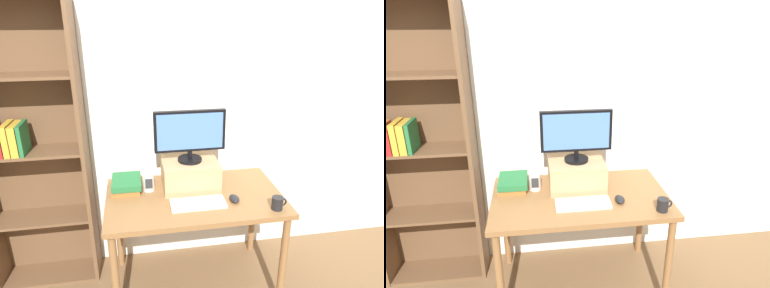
# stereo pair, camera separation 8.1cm
# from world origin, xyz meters

# --- Properties ---
(ground_plane) EXTENTS (12.00, 12.00, 0.00)m
(ground_plane) POSITION_xyz_m (0.00, 0.00, 0.00)
(ground_plane) COLOR brown
(back_wall) EXTENTS (7.00, 0.08, 2.60)m
(back_wall) POSITION_xyz_m (0.00, 0.46, 1.30)
(back_wall) COLOR silver
(back_wall) RESTS_ON ground_plane
(desk) EXTENTS (1.22, 0.72, 0.77)m
(desk) POSITION_xyz_m (0.00, 0.00, 0.68)
(desk) COLOR olive
(desk) RESTS_ON ground_plane
(bookshelf_unit) EXTENTS (0.74, 0.28, 2.09)m
(bookshelf_unit) POSITION_xyz_m (-1.12, 0.30, 1.06)
(bookshelf_unit) COLOR brown
(bookshelf_unit) RESTS_ON ground_plane
(riser_box) EXTENTS (0.40, 0.34, 0.20)m
(riser_box) POSITION_xyz_m (-0.01, 0.15, 0.86)
(riser_box) COLOR tan
(riser_box) RESTS_ON desk
(computer_monitor) EXTENTS (0.50, 0.17, 0.37)m
(computer_monitor) POSITION_xyz_m (-0.01, 0.15, 1.17)
(computer_monitor) COLOR black
(computer_monitor) RESTS_ON riser_box
(keyboard) EXTENTS (0.36, 0.15, 0.02)m
(keyboard) POSITION_xyz_m (0.00, -0.13, 0.78)
(keyboard) COLOR silver
(keyboard) RESTS_ON desk
(computer_mouse) EXTENTS (0.06, 0.10, 0.04)m
(computer_mouse) POSITION_xyz_m (0.25, -0.12, 0.78)
(computer_mouse) COLOR black
(computer_mouse) RESTS_ON desk
(book_stack) EXTENTS (0.21, 0.27, 0.08)m
(book_stack) POSITION_xyz_m (-0.47, 0.18, 0.81)
(book_stack) COLOR #AD662D
(book_stack) RESTS_ON desk
(coffee_mug) EXTENTS (0.10, 0.07, 0.09)m
(coffee_mug) POSITION_xyz_m (0.50, -0.27, 0.81)
(coffee_mug) COLOR black
(coffee_mug) RESTS_ON desk
(desk_speaker) EXTENTS (0.08, 0.09, 0.13)m
(desk_speaker) POSITION_xyz_m (-0.31, 0.13, 0.83)
(desk_speaker) COLOR silver
(desk_speaker) RESTS_ON desk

